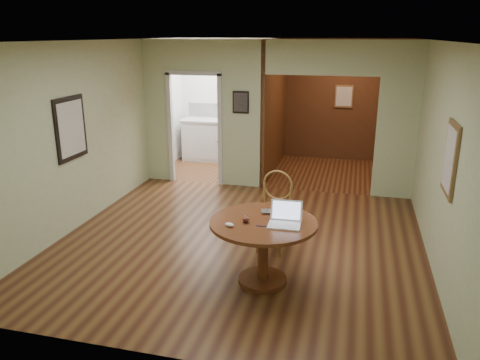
% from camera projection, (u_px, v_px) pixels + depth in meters
% --- Properties ---
extents(floor, '(5.00, 5.00, 0.00)m').
position_uv_depth(floor, '(239.00, 243.00, 6.52)').
color(floor, '#401F12').
rests_on(floor, ground).
extents(room_shell, '(5.20, 7.50, 5.00)m').
position_uv_depth(room_shell, '(255.00, 114.00, 9.12)').
color(room_shell, silver).
rests_on(room_shell, ground).
extents(dining_table, '(1.22, 1.22, 0.77)m').
position_uv_depth(dining_table, '(263.00, 237.00, 5.34)').
color(dining_table, brown).
rests_on(dining_table, ground).
extents(chair, '(0.52, 0.52, 1.07)m').
position_uv_depth(chair, '(275.00, 207.00, 6.20)').
color(chair, '#A4783A').
rests_on(chair, ground).
extents(open_laptop, '(0.36, 0.32, 0.25)m').
position_uv_depth(open_laptop, '(285.00, 218.00, 5.18)').
color(open_laptop, white).
rests_on(open_laptop, dining_table).
extents(closed_laptop, '(0.38, 0.29, 0.03)m').
position_uv_depth(closed_laptop, '(276.00, 213.00, 5.47)').
color(closed_laptop, '#B7B8BC').
rests_on(closed_laptop, dining_table).
extents(mouse, '(0.12, 0.09, 0.04)m').
position_uv_depth(mouse, '(229.00, 225.00, 5.12)').
color(mouse, white).
rests_on(mouse, dining_table).
extents(wine_glass, '(0.08, 0.08, 0.09)m').
position_uv_depth(wine_glass, '(246.00, 219.00, 5.22)').
color(wine_glass, white).
rests_on(wine_glass, dining_table).
extents(pen, '(0.16, 0.02, 0.01)m').
position_uv_depth(pen, '(263.00, 226.00, 5.13)').
color(pen, '#0D105B').
rests_on(pen, dining_table).
extents(kitchen_cabinet, '(2.06, 0.60, 0.94)m').
position_uv_depth(kitchen_cabinet, '(227.00, 141.00, 10.58)').
color(kitchen_cabinet, silver).
rests_on(kitchen_cabinet, ground).
extents(grocery_bag, '(0.37, 0.33, 0.31)m').
position_uv_depth(grocery_bag, '(241.00, 114.00, 10.32)').
color(grocery_bag, beige).
rests_on(grocery_bag, kitchen_cabinet).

